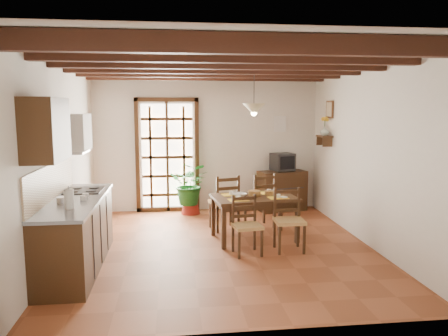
{
  "coord_description": "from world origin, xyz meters",
  "views": [
    {
      "loc": [
        -0.69,
        -6.3,
        2.1
      ],
      "look_at": [
        0.1,
        0.4,
        1.15
      ],
      "focal_mm": 35.0,
      "sensor_mm": 36.0,
      "label": 1
    }
  ],
  "objects": [
    {
      "name": "counter_items",
      "position": [
        -1.95,
        -0.51,
        0.96
      ],
      "size": [
        0.5,
        1.43,
        0.25
      ],
      "color": "black",
      "rests_on": "kitchen_counter"
    },
    {
      "name": "sideboard",
      "position": [
        1.5,
        2.23,
        0.41
      ],
      "size": [
        1.03,
        0.64,
        0.81
      ],
      "primitive_type": "cube",
      "rotation": [
        0.0,
        0.0,
        0.23
      ],
      "color": "#341F10",
      "rests_on": "ground_plane"
    },
    {
      "name": "framed_picture",
      "position": [
        2.22,
        1.6,
        2.05
      ],
      "size": [
        0.03,
        0.32,
        0.32
      ],
      "color": "brown",
      "rests_on": "room_shell"
    },
    {
      "name": "upper_cabinet",
      "position": [
        -2.08,
        -1.3,
        1.85
      ],
      "size": [
        0.35,
        0.8,
        0.7
      ],
      "primitive_type": "cube",
      "color": "#341F10",
      "rests_on": "room_shell"
    },
    {
      "name": "table_bowl",
      "position": [
        0.34,
        0.37,
        0.72
      ],
      "size": [
        0.26,
        0.26,
        0.05
      ],
      "primitive_type": "imported",
      "rotation": [
        0.0,
        0.0,
        0.25
      ],
      "color": "white",
      "rests_on": "dining_table"
    },
    {
      "name": "french_door",
      "position": [
        -0.8,
        2.45,
        1.18
      ],
      "size": [
        1.26,
        0.11,
        2.32
      ],
      "color": "white",
      "rests_on": "ground_plane"
    },
    {
      "name": "ground_plane",
      "position": [
        0.0,
        0.0,
        0.0
      ],
      "size": [
        5.0,
        5.0,
        0.0
      ],
      "primitive_type": "plane",
      "color": "brown"
    },
    {
      "name": "potted_plant",
      "position": [
        -0.36,
        2.16,
        0.57
      ],
      "size": [
        2.26,
        2.05,
        2.18
      ],
      "primitive_type": "imported",
      "rotation": [
        0.0,
        0.0,
        -0.21
      ],
      "color": "#144C19",
      "rests_on": "ground_plane"
    },
    {
      "name": "fuse_box",
      "position": [
        1.5,
        2.48,
        1.75
      ],
      "size": [
        0.25,
        0.03,
        0.32
      ],
      "primitive_type": "cube",
      "color": "white",
      "rests_on": "room_shell"
    },
    {
      "name": "wall_shelf",
      "position": [
        2.14,
        1.6,
        1.51
      ],
      "size": [
        0.2,
        0.42,
        0.2
      ],
      "color": "#341F10",
      "rests_on": "room_shell"
    },
    {
      "name": "chair_near_right",
      "position": [
        0.98,
        -0.26,
        0.28
      ],
      "size": [
        0.43,
        0.41,
        0.91
      ],
      "rotation": [
        0.0,
        0.0,
        -0.02
      ],
      "color": "tan",
      "rests_on": "ground_plane"
    },
    {
      "name": "kitchen_counter",
      "position": [
        -1.96,
        -0.6,
        0.47
      ],
      "size": [
        0.64,
        2.25,
        1.38
      ],
      "color": "#341F10",
      "rests_on": "ground_plane"
    },
    {
      "name": "plant_pot",
      "position": [
        -0.36,
        2.16,
        0.11
      ],
      "size": [
        0.37,
        0.37,
        0.23
      ],
      "primitive_type": "cone",
      "color": "maroon",
      "rests_on": "ground_plane"
    },
    {
      "name": "chair_far_left",
      "position": [
        0.17,
        0.96,
        0.3
      ],
      "size": [
        0.53,
        0.52,
        0.96
      ],
      "rotation": [
        0.0,
        0.0,
        3.39
      ],
      "color": "tan",
      "rests_on": "ground_plane"
    },
    {
      "name": "shelf_vase",
      "position": [
        2.14,
        1.6,
        1.65
      ],
      "size": [
        0.15,
        0.15,
        0.15
      ],
      "primitive_type": "imported",
      "color": "#B2BFB2",
      "rests_on": "wall_shelf"
    },
    {
      "name": "dining_table",
      "position": [
        0.58,
        0.35,
        0.61
      ],
      "size": [
        1.38,
        0.98,
        0.7
      ],
      "rotation": [
        0.0,
        0.0,
        0.13
      ],
      "color": "#3A2313",
      "rests_on": "ground_plane"
    },
    {
      "name": "room_shell",
      "position": [
        0.0,
        0.0,
        1.82
      ],
      "size": [
        4.52,
        5.02,
        2.81
      ],
      "color": "silver",
      "rests_on": "ground_plane"
    },
    {
      "name": "ceiling_beams",
      "position": [
        0.0,
        0.0,
        2.69
      ],
      "size": [
        4.5,
        4.34,
        0.2
      ],
      "color": "black",
      "rests_on": "room_shell"
    },
    {
      "name": "chair_near_left",
      "position": [
        0.34,
        -0.34,
        0.26
      ],
      "size": [
        0.44,
        0.42,
        0.84
      ],
      "rotation": [
        0.0,
        0.0,
        0.14
      ],
      "color": "tan",
      "rests_on": "ground_plane"
    },
    {
      "name": "crt_tv",
      "position": [
        1.5,
        2.22,
        1.0
      ],
      "size": [
        0.5,
        0.48,
        0.35
      ],
      "rotation": [
        0.0,
        0.0,
        0.3
      ],
      "color": "black",
      "rests_on": "sideboard"
    },
    {
      "name": "shelf_flowers",
      "position": [
        2.14,
        1.6,
        1.86
      ],
      "size": [
        0.14,
        0.14,
        0.36
      ],
      "color": "yellow",
      "rests_on": "shelf_vase"
    },
    {
      "name": "chair_far_right",
      "position": [
        0.81,
        1.04,
        0.3
      ],
      "size": [
        0.55,
        0.54,
        0.97
      ],
      "rotation": [
        0.0,
        0.0,
        3.44
      ],
      "color": "tan",
      "rests_on": "ground_plane"
    },
    {
      "name": "pendant_lamp",
      "position": [
        0.58,
        0.45,
        2.08
      ],
      "size": [
        0.36,
        0.36,
        0.84
      ],
      "color": "black",
      "rests_on": "room_shell"
    },
    {
      "name": "range_hood",
      "position": [
        -2.05,
        -0.05,
        1.73
      ],
      "size": [
        0.38,
        0.6,
        0.54
      ],
      "color": "white",
      "rests_on": "room_shell"
    },
    {
      "name": "table_setting",
      "position": [
        0.58,
        0.35,
        0.67
      ],
      "size": [
        0.93,
        0.62,
        0.09
      ],
      "rotation": [
        0.0,
        0.0,
        0.13
      ],
      "color": "yellow",
      "rests_on": "dining_table"
    }
  ]
}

